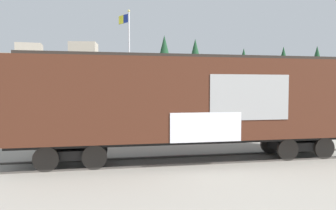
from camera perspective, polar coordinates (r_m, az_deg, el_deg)
name	(u,v)px	position (r m, az deg, el deg)	size (l,w,h in m)	color
ground_plane	(170,162)	(12.81, 0.42, -10.45)	(260.00, 260.00, 0.00)	gray
track	(155,161)	(12.73, -2.34, -10.35)	(60.02, 3.76, 0.08)	#4C4742
freight_car	(192,100)	(12.70, 4.52, 0.84)	(14.46, 3.22, 4.39)	#472316
flagpole	(128,58)	(23.00, -7.46, 8.67)	(0.75, 1.15, 8.68)	silver
hillside	(112,81)	(81.45, -10.34, 4.39)	(154.34, 35.96, 14.70)	gray
parked_car_tan	(80,125)	(18.87, -15.96, -3.50)	(4.65, 2.22, 1.68)	#9E8966
parked_car_red	(171,122)	(19.82, 0.53, -3.13)	(4.34, 2.09, 1.74)	#B21E1E
parked_car_green	(260,120)	(21.93, 16.64, -2.68)	(4.88, 2.31, 1.69)	#1E5933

